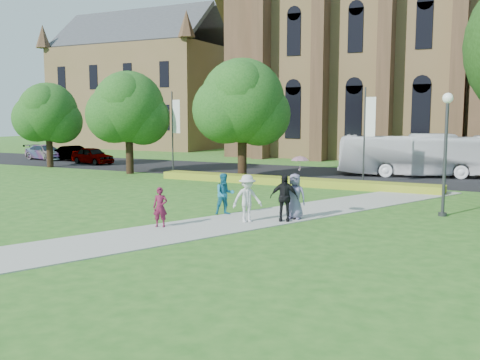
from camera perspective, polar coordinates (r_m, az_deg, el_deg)
The scene contains 21 objects.
ground at distance 20.58m, azimuth -2.49°, elevation -5.17°, with size 160.00×160.00×0.00m, color #29601D.
road at distance 39.10m, azimuth 11.75°, elevation 0.49°, with size 160.00×10.00×0.02m, color black.
footpath at distance 21.44m, azimuth -1.20°, elevation -4.61°, with size 3.20×30.00×0.04m, color #B2B2A8.
flower_hedge at distance 33.23m, azimuth 5.46°, elevation -0.15°, with size 18.00×1.40×0.45m, color gold.
building_west at distance 74.08m, azimuth -10.12°, elevation 10.65°, with size 22.00×14.00×18.30m.
streetlamp at distance 24.25m, azimuth 21.11°, elevation 4.08°, with size 0.44×0.44×5.24m.
street_tree_0 at distance 40.13m, azimuth -11.82°, elevation 7.61°, with size 5.20×5.20×7.50m.
street_tree_1 at distance 35.77m, azimuth 0.24°, elevation 8.41°, with size 5.60×5.60×8.05m.
street_tree_2 at distance 46.90m, azimuth -19.80°, elevation 6.81°, with size 4.80×4.80×6.95m.
banner_pole_0 at distance 33.70m, azimuth 13.32°, elevation 5.20°, with size 0.70×0.10×6.00m.
banner_pole_1 at distance 39.30m, azimuth -7.08°, elevation 5.56°, with size 0.70×0.10×6.00m.
tour_coach at distance 39.48m, azimuth 18.25°, elevation 2.54°, with size 2.51×10.74×2.99m, color white.
car_0 at distance 48.80m, azimuth -15.44°, elevation 2.53°, with size 1.75×4.35×1.48m, color gray.
car_1 at distance 52.22m, azimuth -17.25°, elevation 2.71°, with size 1.50×4.31×1.42m, color gray.
car_2 at distance 54.91m, azimuth -20.01°, elevation 2.80°, with size 1.99×4.90×1.42m, color gray.
pedestrian_0 at distance 20.71m, azimuth -8.50°, elevation -2.88°, with size 0.56×0.37×1.54m, color maroon.
pedestrian_1 at distance 23.00m, azimuth -1.65°, elevation -1.51°, with size 0.87×0.68×1.79m, color #1C708E.
pedestrian_2 at distance 21.39m, azimuth 0.78°, elevation -1.98°, with size 1.23×0.71×1.91m, color silver.
pedestrian_3 at distance 21.68m, azimuth 4.71°, elevation -1.88°, with size 1.12×0.47×1.92m, color black.
pedestrian_4 at distance 22.16m, azimuth 5.85°, elevation -1.74°, with size 0.92×0.60×1.88m, color slate.
parasol at distance 22.04m, azimuth 6.42°, elevation 1.50°, with size 0.71×0.71×0.63m, color #D59697.
Camera 1 is at (9.69, -17.63, 4.32)m, focal length 40.00 mm.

